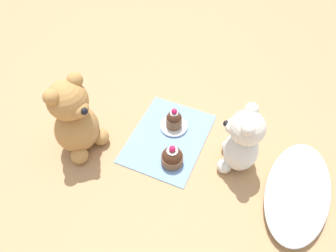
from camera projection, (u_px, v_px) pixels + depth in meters
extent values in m
plane|color=tan|center=(168.00, 138.00, 0.93)|extent=(4.00, 4.00, 0.00)
cube|color=#7A9ED1|center=(168.00, 138.00, 0.93)|extent=(0.27, 0.20, 0.01)
ellipsoid|color=white|center=(298.00, 191.00, 0.81)|extent=(0.30, 0.15, 0.04)
ellipsoid|color=silver|center=(241.00, 151.00, 0.84)|extent=(0.11, 0.10, 0.11)
sphere|color=silver|center=(247.00, 128.00, 0.77)|extent=(0.09, 0.09, 0.09)
ellipsoid|color=silver|center=(232.00, 126.00, 0.78)|extent=(0.05, 0.04, 0.03)
sphere|color=black|center=(226.00, 124.00, 0.78)|extent=(0.02, 0.02, 0.02)
sphere|color=silver|center=(252.00, 109.00, 0.76)|extent=(0.03, 0.03, 0.03)
sphere|color=silver|center=(248.00, 129.00, 0.72)|extent=(0.03, 0.03, 0.03)
sphere|color=silver|center=(229.00, 146.00, 0.89)|extent=(0.04, 0.04, 0.04)
sphere|color=silver|center=(224.00, 166.00, 0.85)|extent=(0.04, 0.04, 0.04)
ellipsoid|color=#B78447|center=(77.00, 129.00, 0.87)|extent=(0.14, 0.13, 0.14)
sphere|color=#B78447|center=(67.00, 100.00, 0.78)|extent=(0.10, 0.10, 0.10)
ellipsoid|color=#B78447|center=(79.00, 109.00, 0.77)|extent=(0.06, 0.05, 0.04)
sphere|color=black|center=(84.00, 111.00, 0.76)|extent=(0.02, 0.02, 0.02)
sphere|color=#B78447|center=(51.00, 97.00, 0.73)|extent=(0.04, 0.04, 0.04)
sphere|color=#B78447|center=(75.00, 80.00, 0.77)|extent=(0.04, 0.04, 0.04)
sphere|color=#B78447|center=(80.00, 155.00, 0.87)|extent=(0.05, 0.05, 0.05)
sphere|color=#B78447|center=(101.00, 137.00, 0.91)|extent=(0.05, 0.05, 0.05)
cylinder|color=brown|center=(172.00, 159.00, 0.87)|extent=(0.06, 0.06, 0.03)
sphere|color=#472819|center=(172.00, 156.00, 0.86)|extent=(0.05, 0.05, 0.05)
cylinder|color=white|center=(172.00, 151.00, 0.84)|extent=(0.03, 0.03, 0.00)
sphere|color=#B71947|center=(172.00, 149.00, 0.83)|extent=(0.02, 0.02, 0.02)
cylinder|color=silver|center=(173.00, 126.00, 0.95)|extent=(0.08, 0.08, 0.01)
cylinder|color=brown|center=(173.00, 121.00, 0.94)|extent=(0.05, 0.05, 0.03)
sphere|color=#472819|center=(173.00, 117.00, 0.92)|extent=(0.04, 0.04, 0.04)
cylinder|color=white|center=(173.00, 113.00, 0.91)|extent=(0.02, 0.02, 0.00)
sphere|color=#B71947|center=(173.00, 111.00, 0.90)|extent=(0.02, 0.02, 0.02)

